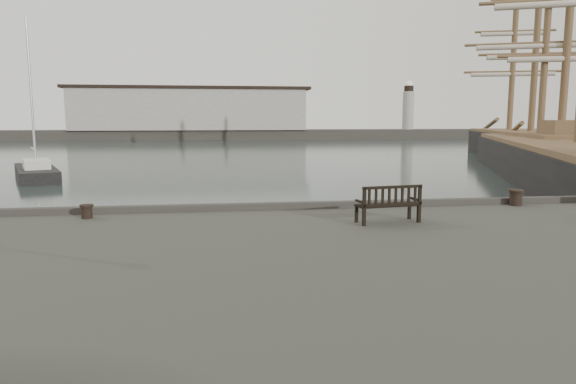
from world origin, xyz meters
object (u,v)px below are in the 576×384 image
Objects in this scene: bollard_left at (87,211)px; yacht_d at (36,175)px; tall_ship_far at (529,152)px; bench at (388,211)px; bollard_right at (516,198)px; tall_ship_main at (576,172)px.

yacht_d is (-9.29, 24.21, -1.51)m from bollard_left.
tall_ship_far reaches higher than yacht_d.
yacht_d is (-16.92, 25.83, -1.62)m from bench.
bollard_right reaches higher than bollard_left.
bench is 0.04× the size of tall_ship_main.
bollard_right is 0.04× the size of yacht_d.
bollard_left is 0.03× the size of yacht_d.
bench is at bearing -78.49° from yacht_d.
bench reaches higher than bollard_left.
bollard_left is (-7.64, 1.62, -0.11)m from bench.
tall_ship_main is 19.57m from tall_ship_far.
bench is 0.05× the size of tall_ship_far.
tall_ship_main is at bearing -34.55° from yacht_d.
tall_ship_main is at bearing 48.61° from bollard_right.
tall_ship_main reaches higher than bollard_right.
bollard_left is 0.01× the size of tall_ship_main.
bollard_right is 40.16m from tall_ship_far.
yacht_d is 0.36× the size of tall_ship_far.
yacht_d is 36.39m from tall_ship_main.
yacht_d is 44.77m from tall_ship_far.
bench is 30.92m from yacht_d.
yacht_d reaches higher than bench.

